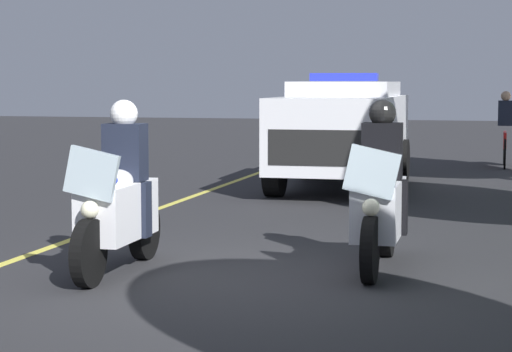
% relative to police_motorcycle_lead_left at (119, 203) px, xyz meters
% --- Properties ---
extents(ground_plane, '(80.00, 80.00, 0.00)m').
position_rel_police_motorcycle_lead_left_xyz_m(ground_plane, '(-0.01, 1.15, -0.70)').
color(ground_plane, '#28282B').
extents(lane_stripe_center, '(48.00, 0.12, 0.01)m').
position_rel_police_motorcycle_lead_left_xyz_m(lane_stripe_center, '(-0.01, -1.34, -0.70)').
color(lane_stripe_center, '#E0D14C').
rests_on(lane_stripe_center, ground).
extents(police_motorcycle_lead_left, '(2.14, 0.57, 1.72)m').
position_rel_police_motorcycle_lead_left_xyz_m(police_motorcycle_lead_left, '(0.00, 0.00, 0.00)').
color(police_motorcycle_lead_left, black).
rests_on(police_motorcycle_lead_left, ground).
extents(police_motorcycle_lead_right, '(2.14, 0.57, 1.72)m').
position_rel_police_motorcycle_lead_left_xyz_m(police_motorcycle_lead_right, '(-0.84, 2.49, 0.00)').
color(police_motorcycle_lead_right, black).
rests_on(police_motorcycle_lead_right, ground).
extents(police_suv, '(4.94, 2.16, 2.05)m').
position_rel_police_motorcycle_lead_left_xyz_m(police_suv, '(-8.30, 0.85, 0.37)').
color(police_suv, silver).
rests_on(police_suv, ground).
extents(cyclist_background, '(1.76, 0.32, 1.69)m').
position_rel_police_motorcycle_lead_left_xyz_m(cyclist_background, '(-13.55, 3.61, 0.14)').
color(cyclist_background, black).
rests_on(cyclist_background, ground).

